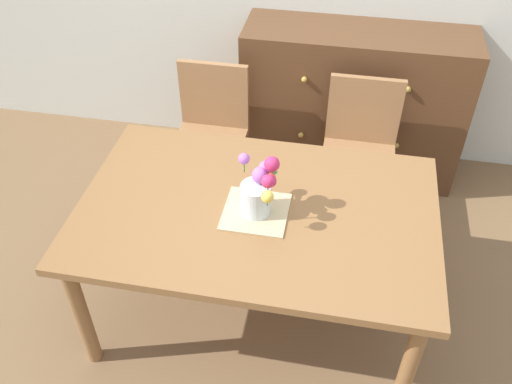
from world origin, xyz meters
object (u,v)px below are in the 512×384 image
dining_table (257,221)px  chair_left (211,128)px  chair_right (360,145)px  dresser (352,104)px  flower_vase (260,189)px

dining_table → chair_left: chair_left is taller
chair_left → chair_right: (0.89, 0.00, 0.00)m
dining_table → chair_right: (0.45, 0.87, -0.13)m
chair_right → dresser: (-0.07, 0.46, -0.02)m
chair_left → chair_right: same height
chair_left → dresser: 0.95m
chair_left → flower_vase: (0.46, -0.89, 0.34)m
dining_table → chair_left: (-0.45, 0.87, -0.13)m
dining_table → dresser: size_ratio=1.16×
dining_table → dresser: bearing=74.1°
chair_left → flower_vase: 1.06m
dining_table → dresser: (0.38, 1.33, -0.15)m
chair_left → chair_right: size_ratio=1.00×
chair_right → dresser: 0.47m
chair_left → chair_right: bearing=-180.0°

